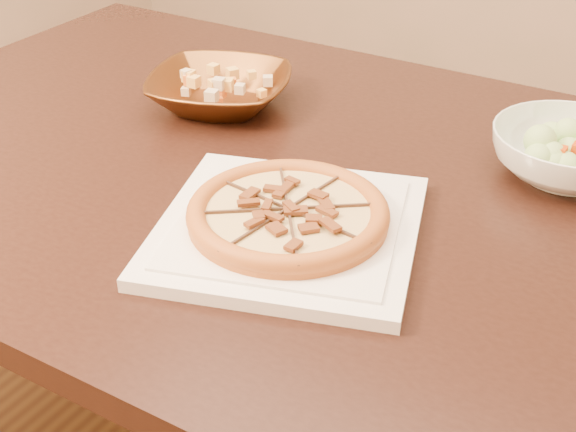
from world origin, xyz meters
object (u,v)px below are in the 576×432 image
(plate, at_px, (288,229))
(bronze_bowl, at_px, (220,91))
(pizza, at_px, (288,213))
(salad_bowl, at_px, (569,154))
(dining_table, at_px, (289,220))

(plate, relative_size, bronze_bowl, 1.73)
(pizza, xyz_separation_m, salad_bowl, (0.26, 0.35, 0.00))
(pizza, distance_m, salad_bowl, 0.43)
(pizza, height_order, bronze_bowl, bronze_bowl)
(pizza, bearing_deg, dining_table, 120.90)
(plate, xyz_separation_m, pizza, (-0.00, 0.00, 0.02))
(dining_table, relative_size, salad_bowl, 6.89)
(pizza, relative_size, bronze_bowl, 1.09)
(dining_table, xyz_separation_m, salad_bowl, (0.35, 0.19, 0.13))
(plate, distance_m, pizza, 0.02)
(bronze_bowl, xyz_separation_m, salad_bowl, (0.57, 0.06, 0.01))
(pizza, distance_m, bronze_bowl, 0.42)
(plate, bearing_deg, bronze_bowl, 137.41)
(dining_table, xyz_separation_m, bronze_bowl, (-0.22, 0.13, 0.12))
(plate, xyz_separation_m, salad_bowl, (0.26, 0.35, 0.02))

